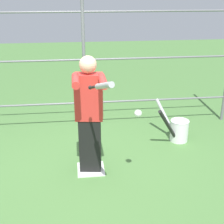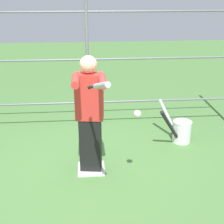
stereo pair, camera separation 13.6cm
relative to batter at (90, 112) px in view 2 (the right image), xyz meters
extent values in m
plane|color=#4C7A3D|center=(0.00, -0.02, -0.94)|extent=(24.00, 24.00, 0.00)
cube|color=white|center=(0.00, -0.02, -0.93)|extent=(0.40, 0.40, 0.02)
cylinder|color=slate|center=(0.00, -1.62, 0.40)|extent=(0.06, 0.06, 2.67)
cylinder|color=slate|center=(0.00, -1.62, -0.44)|extent=(5.63, 0.04, 0.04)
cylinder|color=slate|center=(0.00, -1.62, 0.40)|extent=(5.63, 0.04, 0.04)
cylinder|color=slate|center=(0.00, -1.62, 1.24)|extent=(5.63, 0.04, 0.04)
cube|color=black|center=(0.00, -0.02, -0.52)|extent=(0.33, 0.24, 0.84)
cube|color=red|center=(0.00, -0.02, 0.23)|extent=(0.41, 0.27, 0.66)
sphere|color=beige|center=(0.00, -0.02, 0.68)|extent=(0.24, 0.24, 0.24)
cylinder|color=red|center=(-0.17, 0.24, 0.52)|extent=(0.10, 0.46, 0.10)
cylinder|color=red|center=(0.17, 0.19, 0.52)|extent=(0.10, 0.46, 0.10)
sphere|color=black|center=(0.00, 0.45, 0.50)|extent=(0.05, 0.05, 0.05)
cylinder|color=black|center=(-0.03, 0.59, 0.55)|extent=(0.10, 0.31, 0.13)
cylinder|color=#B2B2B7|center=(-0.12, 0.95, 0.68)|extent=(0.17, 0.47, 0.21)
sphere|color=white|center=(-0.60, 0.45, 0.14)|extent=(0.10, 0.10, 0.10)
cylinder|color=white|center=(-1.62, -0.80, -0.75)|extent=(0.32, 0.32, 0.38)
torus|color=white|center=(-1.62, -0.80, -0.56)|extent=(0.33, 0.33, 0.01)
cylinder|color=#B2B2B7|center=(-1.44, -1.03, -0.59)|extent=(0.37, 0.44, 0.66)
cylinder|color=black|center=(-1.36, -0.60, -0.55)|extent=(0.51, 0.41, 0.73)
camera|label=1|loc=(0.18, 4.04, 1.62)|focal=50.00mm
camera|label=2|loc=(0.04, 4.06, 1.62)|focal=50.00mm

